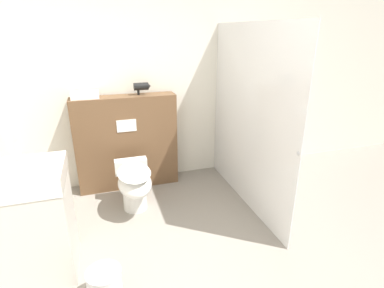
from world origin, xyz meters
name	(u,v)px	position (x,y,z in m)	size (l,w,h in m)	color
wall_back	(150,82)	(0.00, 2.18, 1.25)	(8.00, 0.06, 2.50)	silver
partition_panel	(127,142)	(-0.34, 2.00, 0.57)	(1.19, 0.26, 1.13)	brown
shower_glass	(248,120)	(0.86, 1.25, 0.96)	(0.04, 1.80, 1.91)	silver
toilet	(134,184)	(-0.35, 1.39, 0.31)	(0.35, 0.62, 0.50)	white
sink_vanity	(29,223)	(-1.22, 0.73, 0.46)	(0.62, 0.53, 1.06)	beige
hair_drier	(142,87)	(-0.12, 2.01, 1.23)	(0.19, 0.09, 0.14)	black
folded_towel	(85,95)	(-0.75, 2.01, 1.17)	(0.29, 0.20, 0.07)	white
waste_bin	(105,286)	(-0.71, 0.28, 0.13)	(0.25, 0.25, 0.27)	silver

